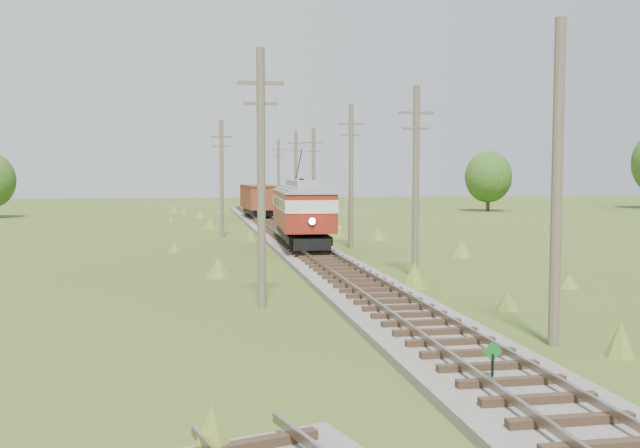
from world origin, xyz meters
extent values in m
plane|color=#3A5318|center=(0.00, 0.00, 0.00)|extent=(260.00, 260.00, 0.00)
cube|color=#605B54|center=(0.00, 34.00, 0.12)|extent=(3.60, 96.00, 0.25)
cube|color=#726659|center=(-0.72, 34.00, 0.48)|extent=(0.08, 96.00, 0.17)
cube|color=#726659|center=(0.72, 34.00, 0.48)|extent=(0.08, 96.00, 0.17)
cube|color=#2D2116|center=(0.00, 34.00, 0.33)|extent=(2.40, 96.00, 0.16)
cylinder|color=black|center=(-0.20, 1.50, 0.40)|extent=(0.06, 0.06, 0.80)
cube|color=#186D22|center=(-0.20, 1.50, 0.85)|extent=(0.45, 0.03, 0.45)
cube|color=black|center=(0.00, 30.64, 1.01)|extent=(3.01, 11.23, 0.45)
cube|color=maroon|center=(0.00, 30.64, 2.02)|extent=(3.48, 12.22, 1.11)
cube|color=beige|center=(0.00, 30.64, 2.93)|extent=(3.51, 12.28, 0.70)
cube|color=black|center=(0.00, 30.64, 2.93)|extent=(3.51, 11.74, 0.55)
cube|color=maroon|center=(0.00, 30.64, 3.43)|extent=(3.48, 12.22, 0.30)
cube|color=gray|center=(0.00, 30.64, 3.76)|extent=(3.55, 12.34, 0.38)
cube|color=gray|center=(0.00, 30.64, 4.10)|extent=(1.77, 9.12, 0.40)
sphere|color=#FFF2BF|center=(-0.34, 24.53, 2.17)|extent=(0.36, 0.36, 0.36)
cylinder|color=black|center=(0.10, 32.45, 5.24)|extent=(0.32, 4.69, 1.94)
cylinder|color=black|center=(-1.01, 26.12, 0.96)|extent=(0.17, 0.81, 0.81)
cylinder|color=black|center=(0.50, 26.04, 0.96)|extent=(0.17, 0.81, 0.81)
cylinder|color=black|center=(-0.50, 35.25, 0.96)|extent=(0.17, 0.81, 0.81)
cylinder|color=black|center=(1.01, 35.17, 0.96)|extent=(0.17, 0.81, 0.81)
cube|color=black|center=(0.00, 59.30, 0.95)|extent=(2.74, 8.13, 0.56)
cube|color=#612717|center=(0.00, 59.30, 2.34)|extent=(3.37, 9.05, 2.23)
cube|color=#612717|center=(0.00, 59.30, 3.51)|extent=(3.44, 9.23, 0.13)
cylinder|color=black|center=(-0.69, 56.59, 1.01)|extent=(0.18, 0.90, 0.89)
cylinder|color=black|center=(0.98, 56.68, 1.01)|extent=(0.18, 0.90, 0.89)
cylinder|color=black|center=(-0.98, 61.93, 1.01)|extent=(0.18, 0.90, 0.89)
cylinder|color=black|center=(0.69, 62.02, 1.01)|extent=(0.18, 0.90, 0.89)
cone|color=gray|center=(4.58, 48.34, 0.54)|extent=(2.88, 2.88, 1.08)
cone|color=gray|center=(5.30, 47.44, 0.32)|extent=(1.62, 1.62, 0.63)
cylinder|color=brown|center=(3.10, 5.00, 4.40)|extent=(0.30, 0.30, 8.80)
cylinder|color=brown|center=(3.30, 18.00, 4.30)|extent=(0.30, 0.30, 8.60)
cube|color=brown|center=(3.30, 18.00, 7.40)|extent=(1.60, 0.12, 0.12)
cube|color=brown|center=(3.30, 18.00, 6.70)|extent=(1.20, 0.10, 0.10)
cylinder|color=brown|center=(3.20, 31.00, 4.50)|extent=(0.30, 0.30, 9.00)
cube|color=brown|center=(3.20, 31.00, 7.80)|extent=(1.60, 0.12, 0.12)
cube|color=brown|center=(3.20, 31.00, 7.10)|extent=(1.20, 0.10, 0.10)
cylinder|color=brown|center=(3.00, 44.00, 4.20)|extent=(0.30, 0.30, 8.40)
cube|color=brown|center=(3.00, 44.00, 7.20)|extent=(1.60, 0.12, 0.12)
cube|color=brown|center=(3.00, 44.00, 6.50)|extent=(1.20, 0.10, 0.10)
cylinder|color=brown|center=(3.40, 57.00, 4.45)|extent=(0.30, 0.30, 8.90)
cube|color=brown|center=(3.40, 57.00, 7.70)|extent=(1.60, 0.12, 0.12)
cube|color=brown|center=(3.40, 57.00, 7.00)|extent=(1.20, 0.10, 0.10)
cylinder|color=brown|center=(3.20, 70.00, 4.35)|extent=(0.30, 0.30, 8.70)
cube|color=brown|center=(3.20, 70.00, 7.50)|extent=(1.60, 0.12, 0.12)
cube|color=brown|center=(3.20, 70.00, 6.80)|extent=(1.20, 0.10, 0.10)
cylinder|color=brown|center=(-4.20, 12.00, 4.50)|extent=(0.30, 0.30, 9.00)
cube|color=brown|center=(-4.20, 12.00, 7.80)|extent=(1.60, 0.12, 0.12)
cube|color=brown|center=(-4.20, 12.00, 7.10)|extent=(1.20, 0.10, 0.10)
cylinder|color=brown|center=(-4.50, 40.00, 4.30)|extent=(0.30, 0.30, 8.60)
cube|color=brown|center=(-4.50, 40.00, 7.40)|extent=(1.60, 0.12, 0.12)
cube|color=brown|center=(-4.50, 40.00, 6.70)|extent=(1.20, 0.10, 0.10)
cylinder|color=#38281C|center=(30.00, 72.00, 1.26)|extent=(0.50, 0.50, 2.52)
ellipsoid|color=#214916|center=(30.00, 72.00, 4.34)|extent=(5.88, 5.88, 6.47)
camera|label=1|loc=(-6.49, -12.73, 4.66)|focal=40.00mm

